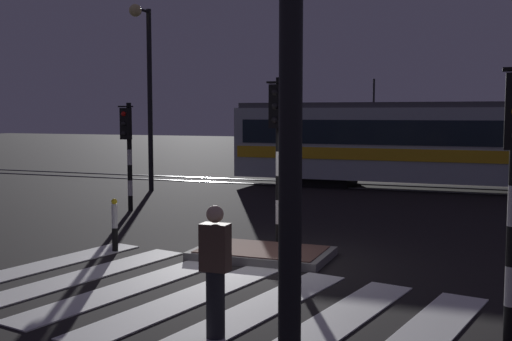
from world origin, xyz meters
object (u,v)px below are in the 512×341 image
traffic_light_corner_far_left (128,140)px  pedestrian_waiting_at_kerb (215,271)px  bollard_island_edge (115,225)px  tram (434,143)px  street_lamp_trackside_left (146,74)px  traffic_light_median_centre (278,136)px

traffic_light_corner_far_left → pedestrian_waiting_at_kerb: size_ratio=1.84×
bollard_island_edge → pedestrian_waiting_at_kerb: bearing=-43.7°
pedestrian_waiting_at_kerb → tram: bearing=86.4°
tram → pedestrian_waiting_at_kerb: bearing=-93.6°
traffic_light_corner_far_left → bollard_island_edge: (2.67, -4.76, -1.52)m
traffic_light_corner_far_left → street_lamp_trackside_left: (-1.90, 4.28, 2.17)m
traffic_light_median_centre → tram: (2.10, 11.80, -0.62)m
traffic_light_corner_far_left → tram: 11.57m
tram → pedestrian_waiting_at_kerb: size_ratio=8.90×
traffic_light_median_centre → traffic_light_corner_far_left: bearing=150.3°
traffic_light_median_centre → tram: tram is taller
traffic_light_corner_far_left → bollard_island_edge: 5.66m
pedestrian_waiting_at_kerb → bollard_island_edge: bearing=136.3°
traffic_light_median_centre → pedestrian_waiting_at_kerb: (1.00, -5.35, -1.49)m
tram → bollard_island_edge: tram is taller
traffic_light_corner_far_left → bollard_island_edge: traffic_light_corner_far_left is taller
street_lamp_trackside_left → pedestrian_waiting_at_kerb: bearing=-56.3°
traffic_light_corner_far_left → tram: (7.79, 8.55, -0.33)m
traffic_light_median_centre → bollard_island_edge: 3.83m
pedestrian_waiting_at_kerb → traffic_light_corner_far_left: bearing=127.9°
tram → traffic_light_median_centre: bearing=-100.1°
street_lamp_trackside_left → bollard_island_edge: (4.57, -9.04, -3.69)m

